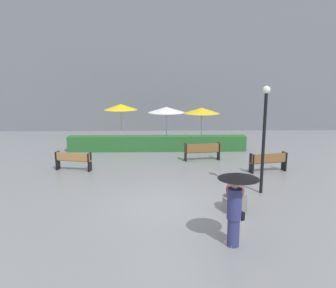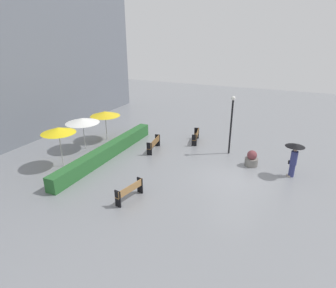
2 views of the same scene
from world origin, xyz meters
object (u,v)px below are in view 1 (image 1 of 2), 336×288
Objects in this scene: bench_far_left at (73,160)px; bench_far_right at (269,161)px; patio_umbrella_yellow at (121,107)px; planter_pot at (235,198)px; bench_back_row at (202,150)px; patio_umbrella_white at (166,110)px; pedestrian_with_umbrella at (236,197)px; lamp_post at (264,129)px; patio_umbrella_yellow_far at (202,111)px.

bench_far_right is at bearing -2.68° from bench_far_left.
patio_umbrella_yellow is at bearing 74.63° from bench_far_left.
planter_pot is (-2.50, -4.51, -0.08)m from bench_far_right.
bench_far_left is 8.15m from planter_pot.
planter_pot is (0.27, -6.69, -0.09)m from bench_back_row.
bench_back_row is 5.24m from patio_umbrella_white.
pedestrian_with_umbrella is 0.85× the size of patio_umbrella_white.
lamp_post is at bearing -112.05° from bench_far_right.
pedestrian_with_umbrella is 0.78× the size of patio_umbrella_yellow.
bench_far_left is (-8.98, 0.42, 0.00)m from bench_far_right.
patio_umbrella_yellow_far is at bearing 84.17° from bench_back_row.
patio_umbrella_yellow_far is at bearing -7.98° from patio_umbrella_white.
patio_umbrella_white reaches higher than bench_back_row.
bench_far_left is at bearing 157.76° from lamp_post.
patio_umbrella_white reaches higher than bench_far_left.
pedestrian_with_umbrella is 2.55m from planter_pot.
bench_far_left is at bearing -164.17° from bench_back_row.
patio_umbrella_yellow is (-4.60, 4.08, 1.84)m from bench_back_row.
bench_back_row is (6.21, 1.76, 0.01)m from bench_far_left.
patio_umbrella_white is 1.03× the size of patio_umbrella_yellow_far.
patio_umbrella_yellow is at bearing -176.89° from patio_umbrella_yellow_far.
bench_back_row is at bearing 108.29° from lamp_post.
bench_back_row is at bearing -95.83° from patio_umbrella_yellow_far.
patio_umbrella_yellow_far is at bearing 42.61° from bench_far_left.
patio_umbrella_yellow is at bearing -168.33° from patio_umbrella_white.
bench_far_left is 7.98m from patio_umbrella_white.
patio_umbrella_yellow_far is at bearing 89.12° from planter_pot.
patio_umbrella_yellow reaches higher than pedestrian_with_umbrella.
planter_pot is at bearing -90.88° from patio_umbrella_yellow_far.
bench_far_left is 9.45m from pedestrian_with_umbrella.
pedestrian_with_umbrella is at bearing -91.38° from bench_back_row.
patio_umbrella_yellow reaches higher than planter_pot.
bench_far_right is at bearing -70.40° from patio_umbrella_yellow_far.
bench_back_row is (-2.77, 2.18, 0.01)m from bench_far_right.
lamp_post is 1.76× the size of patio_umbrella_yellow_far.
planter_pot is at bearing 78.06° from pedestrian_with_umbrella.
patio_umbrella_white is (2.83, 0.58, -0.24)m from patio_umbrella_yellow.
planter_pot is at bearing -87.65° from bench_back_row.
pedestrian_with_umbrella is 13.86m from patio_umbrella_yellow.
bench_far_left is at bearing -137.39° from patio_umbrella_yellow_far.
bench_back_row is 6.42m from patio_umbrella_yellow.
patio_umbrella_yellow_far reaches higher than planter_pot.
bench_far_right is at bearing -56.44° from patio_umbrella_white.
pedestrian_with_umbrella reaches higher than bench_back_row.
bench_far_left is 0.76× the size of patio_umbrella_yellow_far.
patio_umbrella_white reaches higher than bench_far_right.
planter_pot is 0.40× the size of patio_umbrella_yellow.
pedestrian_with_umbrella is at bearing -71.51° from patio_umbrella_yellow.
bench_far_right is 0.90× the size of pedestrian_with_umbrella.
bench_far_left is 6.45m from bench_back_row.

